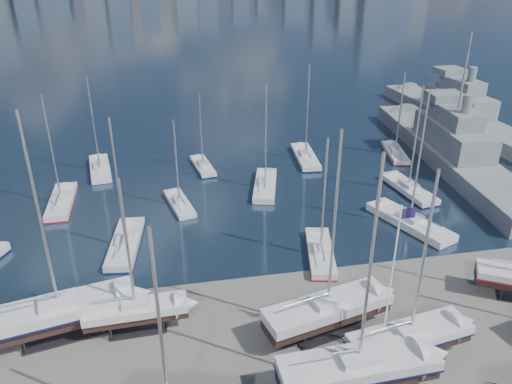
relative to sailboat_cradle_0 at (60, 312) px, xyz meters
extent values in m
plane|color=#605E59|center=(20.17, -5.08, -2.24)|extent=(1400.00, 1400.00, 0.00)
cube|color=#1A313E|center=(20.17, 304.92, -2.39)|extent=(1400.00, 600.00, 0.40)
cube|color=#2D2D33|center=(0.00, 0.00, -2.16)|extent=(7.10, 4.36, 0.16)
cube|color=black|center=(0.00, 0.00, -0.56)|extent=(12.34, 5.34, 0.96)
cube|color=#B0B0B4|center=(0.00, 0.00, 0.40)|extent=(12.45, 5.83, 0.96)
cube|color=#0C103F|center=(0.00, 0.00, -0.04)|extent=(12.57, 5.89, 0.19)
cube|color=#B0B0B4|center=(0.00, 0.00, 1.13)|extent=(3.36, 2.61, 0.50)
cylinder|color=#B2B2B7|center=(0.00, 0.00, 8.98)|extent=(0.22, 0.22, 16.21)
cylinder|color=#B2B2B7|center=(8.42, -11.51, 7.08)|extent=(0.22, 0.22, 13.14)
cube|color=#2D2D33|center=(6.05, -0.64, -2.16)|extent=(4.76, 2.32, 0.16)
cube|color=black|center=(6.05, -0.64, -0.70)|extent=(8.57, 2.35, 0.68)
cube|color=#B0B0B4|center=(6.05, -0.64, -0.02)|extent=(8.59, 2.71, 0.68)
cube|color=#B0B0B4|center=(6.05, -0.64, 0.57)|extent=(2.18, 1.51, 0.50)
cylinder|color=#B2B2B7|center=(6.05, -0.64, 6.05)|extent=(0.22, 0.22, 11.48)
cube|color=black|center=(21.77, -10.30, -0.58)|extent=(11.61, 3.12, 0.92)
cube|color=#B0B0B4|center=(21.77, -10.30, 0.34)|extent=(11.63, 3.61, 0.92)
cube|color=#0C103F|center=(21.77, -10.30, -0.08)|extent=(11.75, 3.64, 0.18)
cube|color=#B0B0B4|center=(21.77, -10.30, 1.05)|extent=(2.94, 2.03, 0.50)
cylinder|color=#B2B2B7|center=(21.77, -10.30, 8.58)|extent=(0.22, 0.22, 15.56)
cube|color=#2D2D33|center=(21.66, -3.77, -2.16)|extent=(6.54, 4.14, 0.16)
cube|color=black|center=(21.66, -3.77, -0.60)|extent=(11.32, 5.17, 0.88)
cube|color=#B0B0B4|center=(21.66, -3.77, 0.28)|extent=(11.43, 5.62, 0.88)
cube|color=#B0B0B4|center=(21.66, -3.77, 0.97)|extent=(3.11, 2.45, 0.50)
cylinder|color=#B2B2B7|center=(21.66, -3.77, 8.15)|extent=(0.22, 0.22, 14.86)
cube|color=#2D2D33|center=(26.88, -8.00, -2.16)|extent=(5.78, 3.32, 0.16)
cube|color=black|center=(26.88, -8.00, -0.65)|extent=(10.17, 3.88, 0.79)
cube|color=#B0B0B4|center=(26.88, -8.00, 0.15)|extent=(10.23, 4.29, 0.79)
cube|color=#0C103F|center=(26.88, -8.00, -0.22)|extent=(10.34, 4.33, 0.16)
cube|color=#B0B0B4|center=(26.88, -8.00, 0.79)|extent=(2.71, 2.03, 0.50)
cylinder|color=#B2B2B7|center=(26.88, -8.00, 7.24)|extent=(0.22, 0.22, 13.40)
cube|color=black|center=(-3.85, 24.64, -2.51)|extent=(2.42, 9.81, 0.78)
cube|color=#B0B0B4|center=(-3.85, 24.64, -1.72)|extent=(2.83, 9.81, 0.78)
cube|color=maroon|center=(-3.85, 24.64, -2.08)|extent=(2.86, 9.91, 0.16)
cube|color=#B0B0B4|center=(-3.85, 24.64, -1.08)|extent=(1.67, 2.46, 0.50)
cylinder|color=#B2B2B7|center=(-3.85, 24.64, 5.27)|extent=(0.22, 0.22, 13.21)
cube|color=black|center=(-0.01, 34.66, -2.50)|extent=(3.55, 9.82, 0.77)
cube|color=#B0B0B4|center=(-0.01, 34.66, -1.73)|extent=(3.95, 9.88, 0.77)
cube|color=#B0B0B4|center=(-0.01, 34.66, -1.10)|extent=(1.92, 2.60, 0.50)
cylinder|color=#B2B2B7|center=(-0.01, 34.66, 5.13)|extent=(0.22, 0.22, 12.96)
cube|color=black|center=(4.51, 12.83, -2.52)|extent=(3.55, 10.32, 0.81)
cube|color=#B0B0B4|center=(4.51, 12.83, -1.71)|extent=(3.98, 10.36, 0.81)
cube|color=#0C103F|center=(4.51, 12.83, -2.08)|extent=(4.02, 10.47, 0.16)
cube|color=#B0B0B4|center=(4.51, 12.83, -1.05)|extent=(1.98, 2.71, 0.50)
cylinder|color=#B2B2B7|center=(4.51, 12.83, 5.52)|extent=(0.22, 0.22, 13.64)
cube|color=black|center=(10.71, 21.44, -2.44)|extent=(3.48, 8.03, 0.63)
cube|color=#B0B0B4|center=(10.71, 21.44, -1.82)|extent=(3.80, 8.10, 0.63)
cube|color=#B0B0B4|center=(10.71, 21.44, -1.26)|extent=(1.70, 2.19, 0.50)
cylinder|color=#B2B2B7|center=(10.71, 21.44, 3.77)|extent=(0.22, 0.22, 10.55)
cube|color=black|center=(14.72, 32.96, -2.44)|extent=(2.99, 7.96, 0.62)
cube|color=#B0B0B4|center=(14.72, 32.96, -1.82)|extent=(3.32, 8.01, 0.62)
cube|color=#0C103F|center=(14.72, 32.96, -2.11)|extent=(3.35, 8.09, 0.12)
cube|color=#B0B0B4|center=(14.72, 32.96, -1.26)|extent=(1.58, 2.12, 0.50)
cylinder|color=#B2B2B7|center=(14.72, 32.96, 3.73)|extent=(0.22, 0.22, 10.49)
cube|color=black|center=(24.60, 7.20, -2.49)|extent=(4.02, 9.35, 0.73)
cube|color=#B0B0B4|center=(24.60, 7.20, -1.76)|extent=(4.39, 9.43, 0.73)
cube|color=maroon|center=(24.60, 7.20, -2.09)|extent=(4.44, 9.52, 0.15)
cube|color=#B0B0B4|center=(24.60, 7.20, -1.14)|extent=(1.97, 2.54, 0.50)
cylinder|color=#B2B2B7|center=(24.60, 7.20, 4.75)|extent=(0.22, 0.22, 12.28)
cube|color=black|center=(22.33, 24.45, -2.51)|extent=(4.78, 10.14, 0.79)
cube|color=#B0B0B4|center=(22.33, 24.45, -1.72)|extent=(5.18, 10.25, 0.79)
cube|color=#B0B0B4|center=(22.33, 24.45, -1.08)|extent=(2.23, 2.81, 0.50)
cylinder|color=#B2B2B7|center=(22.33, 24.45, 5.34)|extent=(0.22, 0.22, 13.33)
cube|color=black|center=(30.47, 33.34, -2.52)|extent=(3.20, 10.24, 0.81)
cube|color=#B0B0B4|center=(30.47, 33.34, -1.71)|extent=(3.62, 10.27, 0.81)
cube|color=#0C103F|center=(30.47, 33.34, -2.08)|extent=(3.66, 10.37, 0.16)
cube|color=#B0B0B4|center=(30.47, 33.34, -1.06)|extent=(1.89, 2.65, 0.50)
cylinder|color=#B2B2B7|center=(30.47, 33.34, 5.49)|extent=(0.22, 0.22, 13.60)
cube|color=black|center=(36.73, 11.38, -2.55)|extent=(6.60, 11.27, 0.89)
cube|color=#B0B0B4|center=(36.73, 11.38, -1.66)|extent=(7.03, 11.45, 0.89)
cube|color=#B0B0B4|center=(36.73, 11.38, -0.97)|extent=(2.77, 3.27, 0.50)
cylinder|color=#B2B2B7|center=(36.73, 11.38, 6.27)|extent=(0.22, 0.22, 14.97)
cube|color=black|center=(40.79, 19.89, -2.51)|extent=(3.71, 10.12, 0.79)
cube|color=#B0B0B4|center=(40.79, 19.89, -1.72)|extent=(4.12, 10.18, 0.79)
cube|color=#0C103F|center=(40.79, 19.89, -2.08)|extent=(4.17, 10.28, 0.16)
cube|color=#B0B0B4|center=(40.79, 19.89, -1.07)|extent=(1.99, 2.68, 0.50)
cylinder|color=#B2B2B7|center=(40.79, 19.89, 5.35)|extent=(0.22, 0.22, 13.35)
cube|color=black|center=(44.78, 32.54, -2.48)|extent=(3.84, 9.18, 0.71)
cube|color=#B0B0B4|center=(44.78, 32.54, -1.77)|extent=(4.20, 9.25, 0.71)
cube|color=maroon|center=(44.78, 32.54, -2.09)|extent=(4.25, 9.35, 0.14)
cube|color=#B0B0B4|center=(44.78, 32.54, -1.16)|extent=(1.91, 2.49, 0.50)
cylinder|color=#B2B2B7|center=(44.78, 32.54, 4.63)|extent=(0.22, 0.22, 12.07)
cube|color=slate|center=(51.58, 28.33, -1.79)|extent=(10.80, 45.06, 4.02)
cube|color=slate|center=(51.58, 28.33, 2.02)|extent=(6.98, 16.04, 3.60)
cube|color=slate|center=(51.58, 28.33, 5.02)|extent=(5.01, 9.25, 2.40)
cube|color=slate|center=(51.95, 32.78, 6.72)|extent=(5.35, 4.86, 1.20)
cylinder|color=#B2B2B7|center=(51.58, 28.33, 10.22)|extent=(0.30, 0.30, 8.00)
cube|color=slate|center=(62.86, 45.40, -1.82)|extent=(9.70, 42.28, 3.77)
cube|color=slate|center=(62.86, 45.40, 1.87)|extent=(6.41, 15.01, 3.60)
cube|color=slate|center=(62.86, 45.40, 4.87)|extent=(4.62, 8.65, 2.40)
cube|color=slate|center=(62.55, 49.58, 6.57)|extent=(4.98, 4.52, 1.20)
cylinder|color=#B2B2B7|center=(62.86, 45.40, 10.07)|extent=(0.30, 0.30, 8.00)
cylinder|color=white|center=(25.10, -7.17, 4.40)|extent=(0.12, 0.12, 13.29)
cube|color=#201541|center=(25.65, -7.17, 10.38)|extent=(1.11, 0.05, 0.78)
camera|label=1|loc=(9.63, -34.89, 26.67)|focal=35.00mm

